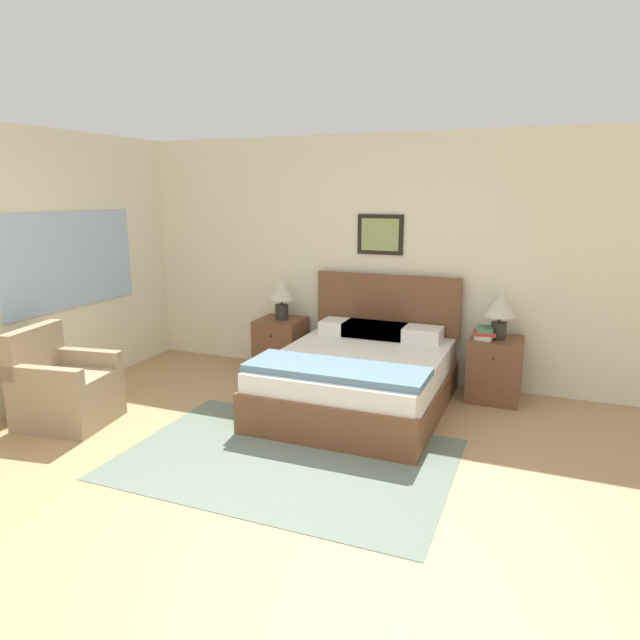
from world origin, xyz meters
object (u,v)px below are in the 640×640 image
at_px(armchair, 64,390).
at_px(nightstand_by_door, 495,369).
at_px(table_lamp_near_window, 281,291).
at_px(table_lamp_by_door, 500,307).
at_px(bed, 360,376).
at_px(nightstand_near_window, 281,346).

relative_size(armchair, nightstand_by_door, 1.39).
xyz_separation_m(table_lamp_near_window, table_lamp_by_door, (2.33, 0.00, 0.00)).
xyz_separation_m(bed, nightstand_by_door, (1.16, 0.68, 0.00)).
relative_size(nightstand_near_window, nightstand_by_door, 1.00).
height_order(armchair, nightstand_near_window, armchair).
xyz_separation_m(nightstand_near_window, nightstand_by_door, (2.33, 0.00, 0.00)).
distance_m(bed, table_lamp_by_door, 1.50).
height_order(armchair, nightstand_by_door, armchair).
bearing_deg(armchair, bed, 111.71).
bearing_deg(nightstand_by_door, bed, -149.54).
height_order(nightstand_by_door, table_lamp_by_door, table_lamp_by_door).
bearing_deg(nightstand_by_door, table_lamp_by_door, 38.56).
bearing_deg(table_lamp_by_door, table_lamp_near_window, 180.00).
distance_m(nightstand_near_window, table_lamp_by_door, 2.42).
xyz_separation_m(bed, armchair, (-2.29, -1.35, -0.00)).
bearing_deg(table_lamp_by_door, bed, -149.45).
bearing_deg(bed, nightstand_near_window, 149.47).
xyz_separation_m(armchair, table_lamp_by_door, (3.47, 2.05, 0.63)).
bearing_deg(nightstand_near_window, nightstand_by_door, 0.00).
height_order(bed, armchair, bed).
distance_m(armchair, nightstand_near_window, 2.33).
relative_size(nightstand_near_window, table_lamp_by_door, 1.31).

